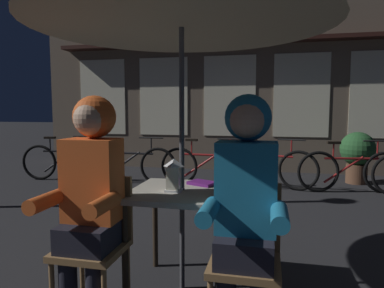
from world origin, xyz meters
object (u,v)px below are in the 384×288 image
Objects in this scene: bicycle_second at (130,164)px; book at (202,183)px; cafe_table at (182,204)px; person_right_hooded at (246,192)px; chair_right at (246,250)px; bicycle_nearest at (65,162)px; potted_plant at (357,153)px; lantern at (174,174)px; bicycle_fifth at (351,171)px; chair_left at (96,237)px; bicycle_third at (208,166)px; person_left_hooded at (90,184)px; bicycle_fourth at (267,167)px.

bicycle_second reaches higher than book.
book is at bearing 61.50° from cafe_table.
chair_right is at bearing 90.00° from person_right_hooded.
potted_plant is at bearing 9.78° from bicycle_nearest.
lantern reaches higher than cafe_table.
cafe_table is 0.23m from lantern.
bicycle_fifth is 3.74m from book.
person_right_hooded reaches higher than bicycle_nearest.
cafe_table is 3.80m from bicycle_second.
bicycle_third is at bearing 89.02° from chair_left.
bicycle_nearest is (-3.57, 3.72, -0.14)m from chair_right.
potted_plant is at bearing 18.41° from bicycle_third.
lantern is 0.27× the size of chair_left.
chair_left is 0.96m from chair_right.
bicycle_nearest is (-3.04, 3.41, -0.51)m from lantern.
person_left_hooded is 4.02m from bicycle_second.
bicycle_second is 2.37m from bicycle_fourth.
person_left_hooded reaches higher than bicycle_fourth.
lantern is 0.27× the size of chair_right.
bicycle_fourth is (0.62, 3.59, -0.51)m from lantern.
person_left_hooded is (-0.96, -0.06, 0.36)m from chair_right.
person_left_hooded is at bearing -176.61° from chair_right.
bicycle_third is at bearing 103.15° from person_right_hooded.
bicycle_second is (1.30, -0.02, 0.00)m from bicycle_nearest.
person_right_hooded is 7.00× the size of book.
person_right_hooded is at bearing -46.67° from bicycle_nearest.
person_left_hooded reaches higher than book.
bicycle_fifth is (1.87, 3.47, -0.29)m from cafe_table.
chair_right is at bearing -33.13° from book.
chair_left is at bearing 176.61° from person_right_hooded.
person_right_hooded is 0.83× the size of bicycle_second.
person_right_hooded is 4.17m from bicycle_fifth.
potted_plant is at bearing 13.17° from bicycle_second.
lantern is 4.85m from potted_plant.
person_right_hooded reaches higher than bicycle_third.
person_left_hooded is 4.13m from bicycle_fourth.
person_right_hooded is 5.22m from bicycle_nearest.
bicycle_third is (0.06, 3.83, -0.50)m from person_left_hooded.
bicycle_nearest is 0.99× the size of bicycle_third.
bicycle_fourth is 0.99× the size of bicycle_fifth.
bicycle_second is (-1.79, 3.34, -0.29)m from cafe_table.
bicycle_second is at bearing 109.19° from person_left_hooded.
person_left_hooded is at bearing -70.81° from bicycle_second.
chair_right is at bearing -46.24° from bicycle_nearest.
lantern is at bearing -126.85° from cafe_table.
lantern is at bearing -118.51° from bicycle_fifth.
potted_plant is (3.93, 0.92, 0.20)m from bicycle_second.
bicycle_fourth is at bearing 80.76° from cafe_table.
chair_left is 0.52× the size of bicycle_second.
cafe_table is at bearing -116.68° from potted_plant.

